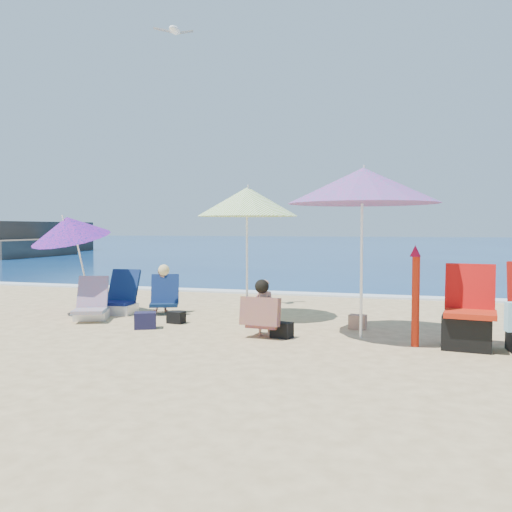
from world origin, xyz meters
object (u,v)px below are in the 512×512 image
(umbrella_striped, at_px, (248,202))
(person_left, at_px, (164,290))
(umbrella_turquoise, at_px, (363,186))
(umbrella_blue, at_px, (69,228))
(seagull, at_px, (174,30))
(chair_navy, at_px, (120,302))
(chair_rainbow, at_px, (91,308))
(furled_umbrella, at_px, (416,291))
(camp_chair_left, at_px, (468,323))
(person_center, at_px, (263,309))

(umbrella_striped, relative_size, person_left, 2.51)
(umbrella_turquoise, height_order, umbrella_blue, umbrella_turquoise)
(umbrella_blue, height_order, seagull, seagull)
(chair_navy, distance_m, person_left, 0.81)
(umbrella_turquoise, bearing_deg, umbrella_blue, 173.37)
(chair_rainbow, bearing_deg, umbrella_turquoise, -3.28)
(umbrella_striped, xyz_separation_m, seagull, (-1.52, 0.47, 3.13))
(furled_umbrella, distance_m, person_left, 4.68)
(umbrella_turquoise, bearing_deg, camp_chair_left, -12.88)
(umbrella_striped, distance_m, person_center, 2.23)
(furled_umbrella, bearing_deg, chair_navy, 164.84)
(umbrella_turquoise, bearing_deg, umbrella_striped, 151.76)
(chair_rainbow, xyz_separation_m, person_center, (3.15, -0.61, 0.21))
(umbrella_striped, bearing_deg, person_left, 173.61)
(umbrella_striped, bearing_deg, chair_navy, -177.83)
(umbrella_striped, xyz_separation_m, furled_umbrella, (2.72, -1.47, -1.25))
(chair_rainbow, distance_m, person_center, 3.22)
(umbrella_turquoise, xyz_separation_m, camp_chair_left, (1.36, -0.31, -1.80))
(umbrella_turquoise, distance_m, chair_navy, 4.89)
(chair_navy, relative_size, seagull, 1.15)
(umbrella_blue, xyz_separation_m, seagull, (1.61, 0.94, 3.57))
(umbrella_turquoise, xyz_separation_m, seagull, (-3.53, 1.54, 2.99))
(person_center, bearing_deg, seagull, 139.01)
(chair_navy, height_order, person_center, person_center)
(umbrella_turquoise, distance_m, furled_umbrella, 1.62)
(umbrella_striped, distance_m, seagull, 3.51)
(person_center, bearing_deg, umbrella_striped, 114.83)
(person_center, xyz_separation_m, person_left, (-2.31, 1.62, 0.01))
(umbrella_blue, relative_size, person_center, 2.28)
(furled_umbrella, bearing_deg, umbrella_striped, 151.56)
(umbrella_blue, height_order, camp_chair_left, umbrella_blue)
(umbrella_striped, distance_m, chair_rainbow, 3.17)
(person_center, height_order, seagull, seagull)
(person_left, relative_size, seagull, 1.34)
(umbrella_striped, distance_m, furled_umbrella, 3.34)
(chair_navy, distance_m, camp_chair_left, 5.89)
(chair_navy, height_order, person_left, person_left)
(umbrella_turquoise, distance_m, chair_rainbow, 4.90)
(furled_umbrella, height_order, seagull, seagull)
(umbrella_turquoise, relative_size, chair_rainbow, 2.75)
(umbrella_turquoise, xyz_separation_m, chair_navy, (-4.39, 0.99, -1.92))
(chair_navy, distance_m, seagull, 5.01)
(umbrella_turquoise, xyz_separation_m, umbrella_blue, (-5.14, 0.60, -0.59))
(chair_rainbow, relative_size, person_left, 0.97)
(seagull, bearing_deg, camp_chair_left, -20.77)
(furled_umbrella, bearing_deg, camp_chair_left, 7.46)
(chair_rainbow, relative_size, camp_chair_left, 0.82)
(seagull, bearing_deg, person_center, -40.99)
(umbrella_turquoise, height_order, chair_rainbow, umbrella_turquoise)
(person_center, distance_m, person_left, 2.82)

